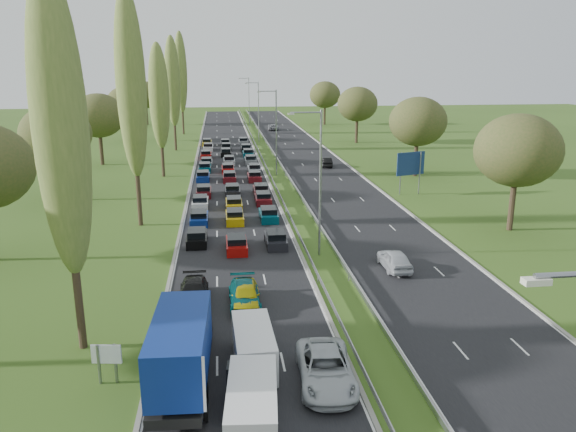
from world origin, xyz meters
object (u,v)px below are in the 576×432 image
white_van_rear (253,345)px  near_car_2 (188,317)px  blue_lorry (182,347)px  info_sign (107,358)px  white_van_front (252,405)px  near_car_3 (194,292)px  direction_sign (411,165)px

white_van_rear → near_car_2: bearing=128.3°
blue_lorry → info_sign: blue_lorry is taller
near_car_2 → white_van_front: size_ratio=1.03×
near_car_3 → direction_sign: size_ratio=0.92×
blue_lorry → direction_sign: 46.65m
direction_sign → white_van_front: bearing=-116.8°
info_sign → white_van_front: bearing=-32.5°
white_van_front → direction_sign: bearing=68.0°
info_sign → direction_sign: size_ratio=0.40×
white_van_front → info_sign: size_ratio=2.58×
blue_lorry → direction_sign: size_ratio=1.77×
near_car_2 → blue_lorry: size_ratio=0.61×
blue_lorry → direction_sign: bearing=60.0°
info_sign → direction_sign: (28.80, 38.87, 2.20)m
near_car_2 → white_van_front: bearing=-76.0°
near_car_3 → direction_sign: (24.92, 29.35, 2.86)m
blue_lorry → info_sign: (-3.75, 0.45, -0.64)m
white_van_rear → info_sign: info_sign is taller
white_van_rear → near_car_3: bearing=110.5°
blue_lorry → white_van_front: 5.16m
white_van_rear → info_sign: bearing=-173.4°
blue_lorry → white_van_rear: size_ratio=1.80×
direction_sign → info_sign: bearing=-126.5°
near_car_2 → near_car_3: bearing=83.0°
white_van_rear → info_sign: size_ratio=2.43×
blue_lorry → white_van_front: bearing=-48.7°
info_sign → near_car_2: bearing=55.9°
info_sign → near_car_3: bearing=67.8°
white_van_front → blue_lorry: bearing=133.7°
direction_sign → blue_lorry: bearing=-122.5°
near_car_3 → info_sign: info_sign is taller
near_car_3 → direction_sign: bearing=49.2°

